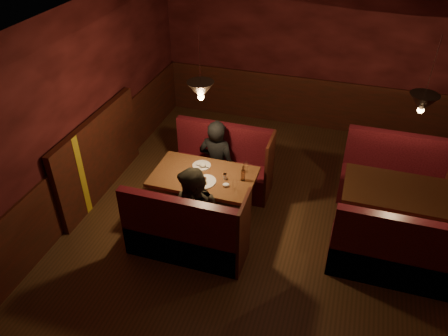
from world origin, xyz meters
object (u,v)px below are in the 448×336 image
(main_bench_far, at_px, (223,169))
(diner_b, at_px, (194,202))
(main_table, at_px, (205,185))
(second_table, at_px, (394,201))
(diner_a, at_px, (217,147))
(main_bench_near, at_px, (186,237))
(second_bench_near, at_px, (393,257))
(second_bench_far, at_px, (393,181))

(main_bench_far, bearing_deg, diner_b, -87.35)
(main_table, distance_m, second_table, 2.60)
(diner_a, relative_size, diner_b, 0.99)
(main_bench_near, xyz_separation_m, second_bench_near, (2.58, 0.43, 0.01))
(main_bench_near, bearing_deg, diner_b, 69.48)
(second_bench_far, bearing_deg, second_bench_near, -90.00)
(second_bench_far, distance_m, second_bench_near, 1.65)
(diner_a, bearing_deg, second_bench_near, 162.22)
(main_bench_far, bearing_deg, second_bench_far, 10.11)
(main_table, distance_m, second_bench_far, 2.90)
(main_table, bearing_deg, second_bench_far, 26.08)
(second_table, relative_size, second_bench_near, 0.90)
(second_table, xyz_separation_m, second_bench_near, (0.03, -0.83, -0.23))
(main_table, height_order, second_bench_far, second_bench_far)
(main_bench_far, distance_m, second_table, 2.59)
(second_bench_far, distance_m, diner_b, 3.19)
(main_bench_far, distance_m, main_bench_near, 1.62)
(main_table, xyz_separation_m, second_table, (2.56, 0.44, -0.01))
(main_table, height_order, main_bench_far, main_bench_far)
(main_table, bearing_deg, main_bench_near, -88.89)
(main_table, xyz_separation_m, main_bench_near, (0.02, -0.81, -0.25))
(main_bench_near, height_order, second_table, main_bench_near)
(second_bench_far, xyz_separation_m, second_bench_near, (0.00, -1.65, 0.00))
(second_bench_near, distance_m, diner_a, 2.90)
(second_bench_near, xyz_separation_m, diner_b, (-2.51, -0.25, 0.46))
(main_bench_far, distance_m, second_bench_near, 2.84)
(main_bench_near, distance_m, second_bench_near, 2.62)
(main_table, distance_m, diner_a, 0.74)
(second_table, distance_m, diner_a, 2.64)
(main_bench_far, relative_size, diner_b, 0.98)
(diner_b, bearing_deg, main_table, 119.54)
(main_table, bearing_deg, main_bench_far, 88.89)
(diner_a, distance_m, diner_b, 1.34)
(main_table, relative_size, second_table, 1.03)
(main_table, distance_m, main_bench_far, 0.85)
(second_table, distance_m, second_bench_near, 0.86)
(diner_b, bearing_deg, second_bench_far, 59.27)
(main_bench_far, height_order, diner_a, diner_a)
(main_table, relative_size, main_bench_near, 0.91)
(main_bench_near, distance_m, second_bench_far, 3.32)
(second_bench_near, height_order, diner_b, diner_b)
(second_bench_far, xyz_separation_m, diner_b, (-2.51, -1.90, 0.46))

